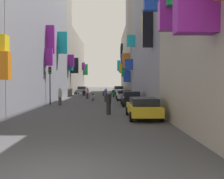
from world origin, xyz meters
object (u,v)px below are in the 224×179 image
object	(u,v)px
parked_car_yellow	(143,107)
parked_car_white	(119,90)
parked_car_grey	(82,90)
parked_car_silver	(124,95)
parked_car_black	(131,98)
scooter_blue	(113,92)
traffic_light_near_corner	(50,79)
pedestrian_crossing	(109,103)
parked_car_green	(118,89)
scooter_silver	(93,97)
pedestrian_near_left	(87,93)
scooter_red	(105,93)
scooter_white	(106,90)
scooter_green	(113,94)
pedestrian_mid_street	(60,97)
pedestrian_near_right	(105,95)
scooter_black	(84,93)

from	to	relation	value
parked_car_yellow	parked_car_white	bearing A→B (deg)	90.25
parked_car_grey	parked_car_silver	world-z (taller)	parked_car_grey
parked_car_black	scooter_blue	size ratio (longest dim) A/B	2.24
parked_car_white	traffic_light_near_corner	distance (m)	24.44
parked_car_white	pedestrian_crossing	xyz separation A→B (m)	(-2.11, -30.48, 0.05)
parked_car_white	parked_car_black	distance (m)	23.85
parked_car_green	scooter_silver	bearing A→B (deg)	-100.35
pedestrian_near_left	scooter_red	bearing A→B (deg)	71.54
parked_car_black	scooter_blue	distance (m)	19.93
scooter_blue	scooter_white	size ratio (longest dim) A/B	1.00
pedestrian_crossing	pedestrian_near_left	distance (m)	16.50
scooter_green	scooter_blue	xyz separation A→B (m)	(0.16, 5.99, -0.00)
pedestrian_crossing	scooter_green	bearing A→B (deg)	87.80
scooter_green	pedestrian_mid_street	world-z (taller)	pedestrian_mid_street
parked_car_grey	parked_car_yellow	bearing A→B (deg)	-76.92
parked_car_green	pedestrian_near_left	xyz separation A→B (m)	(-5.05, -19.50, 0.07)
pedestrian_near_right	traffic_light_near_corner	distance (m)	7.18
traffic_light_near_corner	pedestrian_crossing	bearing A→B (deg)	-51.22
scooter_green	scooter_red	bearing A→B (deg)	116.83
pedestrian_near_right	scooter_white	bearing A→B (deg)	90.38
parked_car_yellow	scooter_white	distance (m)	38.56
parked_car_yellow	pedestrian_near_right	distance (m)	13.53
scooter_blue	scooter_white	bearing A→B (deg)	98.27
pedestrian_near_left	traffic_light_near_corner	xyz separation A→B (m)	(-3.10, -8.72, 1.91)
parked_car_silver	parked_car_black	world-z (taller)	parked_car_black
parked_car_black	scooter_red	size ratio (longest dim) A/B	2.27
scooter_green	scooter_white	bearing A→B (deg)	94.64
parked_car_yellow	pedestrian_crossing	xyz separation A→B (m)	(-2.25, 1.83, 0.13)
parked_car_yellow	traffic_light_near_corner	world-z (taller)	traffic_light_near_corner
scooter_silver	scooter_black	world-z (taller)	same
scooter_silver	scooter_black	bearing A→B (deg)	101.34
scooter_blue	pedestrian_crossing	size ratio (longest dim) A/B	1.05
scooter_green	scooter_red	size ratio (longest dim) A/B	1.09
parked_car_green	traffic_light_near_corner	bearing A→B (deg)	-106.11
traffic_light_near_corner	scooter_black	bearing A→B (deg)	83.87
scooter_silver	pedestrian_mid_street	distance (m)	6.85
pedestrian_crossing	scooter_red	bearing A→B (deg)	91.47
scooter_black	traffic_light_near_corner	bearing A→B (deg)	-96.13
scooter_green	parked_car_white	bearing A→B (deg)	82.46
pedestrian_near_left	traffic_light_near_corner	bearing A→B (deg)	-109.57
scooter_green	pedestrian_near_left	distance (m)	5.68
scooter_black	pedestrian_near_right	bearing A→B (deg)	-73.55
parked_car_white	pedestrian_crossing	bearing A→B (deg)	-93.95
scooter_red	pedestrian_mid_street	xyz separation A→B (m)	(-4.38, -16.04, 0.42)
pedestrian_mid_street	traffic_light_near_corner	xyz separation A→B (m)	(-1.07, 0.30, 1.84)
scooter_red	pedestrian_near_left	bearing A→B (deg)	-108.46
pedestrian_near_left	pedestrian_mid_street	bearing A→B (deg)	-102.71
traffic_light_near_corner	parked_car_grey	bearing A→B (deg)	87.70
parked_car_grey	pedestrian_near_left	bearing A→B (deg)	-80.91
scooter_blue	scooter_silver	world-z (taller)	same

